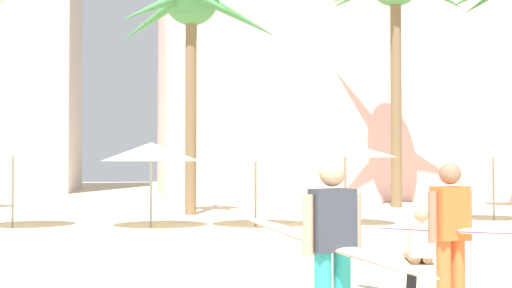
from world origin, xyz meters
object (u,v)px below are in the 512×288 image
Objects in this scene: palm_tree_far_right at (191,13)px; cafe_umbrella_2 at (345,150)px; cafe_umbrella_0 at (151,152)px; cafe_umbrella_6 at (13,148)px; person_mid_right at (328,243)px; person_mid_center at (420,244)px; cafe_umbrella_5 at (256,154)px; person_far_left at (445,231)px; cafe_umbrella_4 at (493,151)px.

cafe_umbrella_2 is (3.86, -4.51, -4.58)m from palm_tree_far_right.
cafe_umbrella_6 reaches higher than cafe_umbrella_0.
palm_tree_far_right is 7.63m from cafe_umbrella_6.
person_mid_right is at bearing -89.73° from palm_tree_far_right.
palm_tree_far_right is at bearing 27.50° from person_mid_center.
person_mid_center is (1.56, -7.06, -1.58)m from cafe_umbrella_5.
cafe_umbrella_0 is at bearing -6.68° from person_mid_right.
cafe_umbrella_0 is 0.95× the size of cafe_umbrella_5.
person_mid_right is at bearing 103.84° from person_far_left.
cafe_umbrella_4 reaches higher than cafe_umbrella_0.
person_mid_center is (7.86, -7.84, -1.74)m from cafe_umbrella_6.
cafe_umbrella_6 reaches higher than person_mid_center.
palm_tree_far_right is 2.90× the size of cafe_umbrella_2.
person_far_left is at bearing -72.60° from person_mid_right.
person_mid_right reaches higher than person_mid_center.
palm_tree_far_right is 3.52× the size of cafe_umbrella_4.
cafe_umbrella_5 is (-2.46, 0.06, -0.13)m from cafe_umbrella_2.
person_mid_right is (0.08, -16.08, -5.70)m from palm_tree_far_right.
person_far_left is (3.06, -10.86, -1.07)m from cafe_umbrella_0.
cafe_umbrella_4 is 13.55m from cafe_umbrella_6.
cafe_umbrella_5 reaches higher than person_far_left.
palm_tree_far_right is 6.62m from cafe_umbrella_5.
cafe_umbrella_0 is 11.97m from person_mid_right.
cafe_umbrella_6 is at bearing 171.02° from cafe_umbrella_0.
cafe_umbrella_5 is 1.05× the size of person_far_left.
person_mid_center is 3.84m from person_far_left.
cafe_umbrella_6 is 0.81× the size of person_mid_right.
cafe_umbrella_4 reaches higher than cafe_umbrella_5.
cafe_umbrella_5 is 11.74m from person_mid_right.
cafe_umbrella_0 is at bearing 175.55° from cafe_umbrella_5.
person_mid_center is at bearing -59.38° from cafe_umbrella_0.
cafe_umbrella_2 is at bearing -49.45° from palm_tree_far_right.
cafe_umbrella_0 is 0.94× the size of cafe_umbrella_2.
person_far_left is at bearing -83.55° from palm_tree_far_right.
cafe_umbrella_6 is at bearing 12.94° from person_far_left.
cafe_umbrella_0 is 8.61m from person_mid_center.
cafe_umbrella_4 is at bearing -23.17° from palm_tree_far_right.
cafe_umbrella_4 reaches higher than person_mid_center.
person_mid_center is (-5.69, -7.81, -1.71)m from cafe_umbrella_4.
person_far_left is (0.31, -10.65, -1.00)m from cafe_umbrella_5.
palm_tree_far_right is at bearing -10.67° from person_far_left.
palm_tree_far_right is at bearing 36.83° from cafe_umbrella_6.
person_far_left is at bearing -121.32° from cafe_umbrella_4.
palm_tree_far_right is at bearing -13.28° from person_mid_right.
cafe_umbrella_2 is (5.21, -0.27, 0.06)m from cafe_umbrella_0.
cafe_umbrella_0 is (-1.35, -4.24, -4.64)m from palm_tree_far_right.
cafe_umbrella_4 is at bearing 3.07° from cafe_umbrella_0.
cafe_umbrella_4 is 7.29m from cafe_umbrella_5.
cafe_umbrella_4 reaches higher than person_far_left.
person_mid_right is (-1.32, -11.63, -1.00)m from cafe_umbrella_5.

